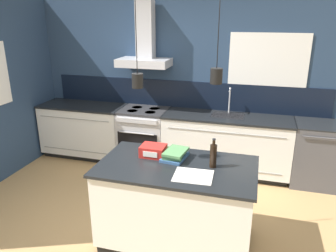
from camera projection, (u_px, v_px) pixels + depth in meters
name	position (u px, v px, depth m)	size (l,w,h in m)	color
ground_plane	(143.00, 227.00, 3.80)	(16.00, 16.00, 0.00)	tan
wall_back	(182.00, 80.00, 5.19)	(5.60, 2.21, 2.60)	navy
counter_run_left	(85.00, 130.00, 5.62)	(1.43, 0.64, 0.91)	black
counter_run_sink	(226.00, 144.00, 5.00)	(1.91, 0.64, 1.31)	black
oven_range	(144.00, 136.00, 5.34)	(0.74, 0.66, 0.91)	#B5B5BA
dishwasher	(314.00, 154.00, 4.68)	(0.61, 0.65, 0.91)	#4C4C51
kitchen_island	(176.00, 204.00, 3.44)	(1.59, 0.91, 0.91)	black
bottle_on_island	(213.00, 155.00, 3.21)	(0.07, 0.07, 0.30)	black
book_stack	(175.00, 154.00, 3.43)	(0.26, 0.34, 0.10)	#335684
red_supply_box	(153.00, 151.00, 3.49)	(0.26, 0.21, 0.12)	red
paper_pile	(193.00, 176.00, 3.07)	(0.38, 0.32, 0.01)	silver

